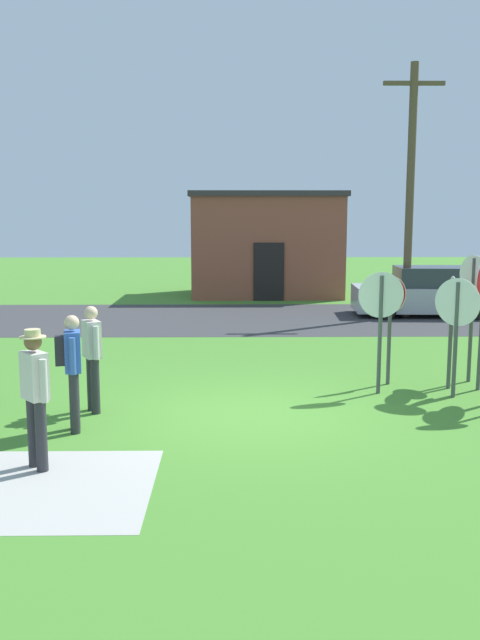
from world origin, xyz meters
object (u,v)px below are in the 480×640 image
stop_sign_low_front (381,311)px  person_in_dark_shirt (92,353)px  parked_car_on_street (426,293)px  stop_sign_nearest (457,317)px  person_in_blue (35,391)px  utility_pole (410,187)px  stop_sign_leaning_right (390,312)px  person_holding_notes (72,364)px  stop_sign_rear_left (452,312)px  stop_sign_center_cluster (473,297)px

stop_sign_low_front → person_in_dark_shirt: (-4.74, -1.06, -0.50)m
parked_car_on_street → stop_sign_nearest: (-2.25, -9.58, 0.71)m
person_in_blue → utility_pole: bearing=58.4°
utility_pole → stop_sign_low_front: bearing=-107.1°
stop_sign_leaning_right → person_holding_notes: stop_sign_leaning_right is taller
utility_pole → person_in_dark_shirt: utility_pole is taller
stop_sign_low_front → stop_sign_leaning_right: bearing=63.8°
stop_sign_low_front → stop_sign_rear_left: size_ratio=1.05×
utility_pole → person_holding_notes: 13.79m
parked_car_on_street → stop_sign_center_cluster: stop_sign_center_cluster is taller
stop_sign_low_front → stop_sign_center_cluster: stop_sign_center_cluster is taller
stop_sign_rear_left → stop_sign_center_cluster: (0.54, 0.50, 0.22)m
utility_pole → stop_sign_nearest: (-1.57, -9.34, -2.53)m
person_in_blue → person_in_dark_shirt: (0.20, 2.44, -0.03)m
stop_sign_nearest → person_holding_notes: 6.33m
utility_pole → person_in_blue: size_ratio=4.31×
stop_sign_nearest → stop_sign_leaning_right: (-0.91, 0.92, -0.05)m
stop_sign_low_front → person_holding_notes: size_ratio=1.26×
parked_car_on_street → stop_sign_center_cluster: 8.68m
stop_sign_center_cluster → person_in_dark_shirt: stop_sign_center_cluster is taller
stop_sign_rear_left → stop_sign_leaning_right: (-1.02, 0.32, -0.04)m
stop_sign_low_front → person_in_dark_shirt: size_ratio=1.26×
person_in_dark_shirt → utility_pole: bearing=53.3°
stop_sign_center_cluster → person_in_blue: bearing=-147.5°
utility_pole → stop_sign_low_front: size_ratio=3.52×
person_holding_notes → person_in_dark_shirt: size_ratio=1.00×
stop_sign_leaning_right → person_in_blue: stop_sign_leaning_right is taller
parked_car_on_street → utility_pole: bearing=-160.2°
stop_sign_rear_left → stop_sign_low_front: bearing=-166.1°
stop_sign_center_cluster → person_holding_notes: bearing=-156.9°
utility_pole → stop_sign_nearest: 9.80m
utility_pole → parked_car_on_street: utility_pole is taller
parked_car_on_street → stop_sign_leaning_right: size_ratio=2.20×
person_holding_notes → person_in_blue: size_ratio=0.97×
person_in_blue → stop_sign_nearest: bearing=27.6°
person_in_blue → person_in_dark_shirt: person_in_blue is taller
parked_car_on_street → stop_sign_rear_left: (-2.14, -8.98, 0.69)m
utility_pole → stop_sign_center_cluster: (-0.92, -8.23, -2.32)m
person_in_blue → stop_sign_low_front: bearing=35.3°
utility_pole → parked_car_on_street: (0.69, 0.25, -3.23)m
stop_sign_rear_left → person_in_dark_shirt: bearing=-167.1°
parked_car_on_street → person_in_dark_shirt: size_ratio=2.59×
stop_sign_nearest → stop_sign_leaning_right: size_ratio=1.02×
stop_sign_center_cluster → stop_sign_leaning_right: size_ratio=1.18×
parked_car_on_street → stop_sign_leaning_right: bearing=-110.0°
stop_sign_nearest → parked_car_on_street: bearing=76.8°
stop_sign_nearest → person_in_dark_shirt: stop_sign_nearest is taller
stop_sign_nearest → stop_sign_low_front: size_ratio=0.96×
stop_sign_nearest → stop_sign_center_cluster: (0.65, 1.11, 0.20)m
stop_sign_rear_left → person_holding_notes: (-6.18, -2.37, -0.40)m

